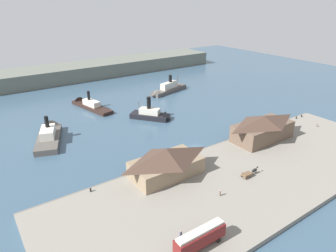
{
  "coord_description": "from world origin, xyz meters",
  "views": [
    {
      "loc": [
        -57.57,
        -66.76,
        45.03
      ],
      "look_at": [
        -0.42,
        15.71,
        2.0
      ],
      "focal_mm": 32.43,
      "sensor_mm": 36.0,
      "label": 1
    }
  ],
  "objects_px": {
    "street_tram": "(200,237)",
    "pedestrian_near_east_shed": "(317,125)",
    "pedestrian_standing_center": "(289,124)",
    "mooring_post_center_east": "(280,123)",
    "mooring_post_west": "(296,118)",
    "ferry_mid_harbor": "(50,134)",
    "mooring_post_east": "(302,116)",
    "pedestrian_walking_west": "(220,193)",
    "mooring_post_center_west": "(91,190)",
    "pedestrian_by_tram": "(181,235)",
    "ferry_moored_west": "(166,90)",
    "ferry_shed_west_terminal": "(166,162)",
    "ferry_shed_customs_shed": "(263,128)",
    "ferry_departing_north": "(154,115)",
    "ferry_outer_harbor": "(87,104)",
    "horse_cart": "(250,173)"
  },
  "relations": [
    {
      "from": "ferry_mid_harbor",
      "to": "street_tram",
      "type": "bearing_deg",
      "value": -82.11
    },
    {
      "from": "pedestrian_near_east_shed",
      "to": "mooring_post_center_west",
      "type": "height_order",
      "value": "pedestrian_near_east_shed"
    },
    {
      "from": "pedestrian_walking_west",
      "to": "pedestrian_near_east_shed",
      "type": "xyz_separation_m",
      "value": [
        58.22,
        10.38,
        -0.03
      ]
    },
    {
      "from": "ferry_shed_west_terminal",
      "to": "street_tram",
      "type": "relative_size",
      "value": 1.73
    },
    {
      "from": "street_tram",
      "to": "mooring_post_center_east",
      "type": "relative_size",
      "value": 12.07
    },
    {
      "from": "street_tram",
      "to": "pedestrian_standing_center",
      "type": "relative_size",
      "value": 6.61
    },
    {
      "from": "ferry_departing_north",
      "to": "ferry_moored_west",
      "type": "height_order",
      "value": "ferry_departing_north"
    },
    {
      "from": "pedestrian_walking_west",
      "to": "ferry_outer_harbor",
      "type": "bearing_deg",
      "value": 91.04
    },
    {
      "from": "mooring_post_center_east",
      "to": "mooring_post_east",
      "type": "distance_m",
      "value": 13.5
    },
    {
      "from": "pedestrian_standing_center",
      "to": "mooring_post_center_west",
      "type": "relative_size",
      "value": 1.83
    },
    {
      "from": "ferry_shed_west_terminal",
      "to": "ferry_moored_west",
      "type": "xyz_separation_m",
      "value": [
        44.19,
        64.57,
        -3.48
      ]
    },
    {
      "from": "ferry_mid_harbor",
      "to": "mooring_post_west",
      "type": "bearing_deg",
      "value": -25.53
    },
    {
      "from": "ferry_shed_customs_shed",
      "to": "ferry_departing_north",
      "type": "distance_m",
      "value": 42.59
    },
    {
      "from": "ferry_mid_harbor",
      "to": "ferry_outer_harbor",
      "type": "xyz_separation_m",
      "value": [
        22.37,
        22.95,
        -0.3
      ]
    },
    {
      "from": "ferry_shed_customs_shed",
      "to": "mooring_post_east",
      "type": "bearing_deg",
      "value": 8.27
    },
    {
      "from": "street_tram",
      "to": "pedestrian_walking_west",
      "type": "xyz_separation_m",
      "value": [
        14.36,
        9.55,
        -1.68
      ]
    },
    {
      "from": "pedestrian_near_east_shed",
      "to": "ferry_departing_north",
      "type": "distance_m",
      "value": 60.96
    },
    {
      "from": "mooring_post_east",
      "to": "ferry_mid_harbor",
      "type": "distance_m",
      "value": 94.89
    },
    {
      "from": "ferry_departing_north",
      "to": "ferry_outer_harbor",
      "type": "distance_m",
      "value": 33.05
    },
    {
      "from": "ferry_moored_west",
      "to": "pedestrian_standing_center",
      "type": "bearing_deg",
      "value": -79.53
    },
    {
      "from": "mooring_post_center_west",
      "to": "ferry_mid_harbor",
      "type": "xyz_separation_m",
      "value": [
        0.84,
        39.84,
        -0.19
      ]
    },
    {
      "from": "mooring_post_west",
      "to": "ferry_mid_harbor",
      "type": "height_order",
      "value": "ferry_mid_harbor"
    },
    {
      "from": "horse_cart",
      "to": "pedestrian_standing_center",
      "type": "xyz_separation_m",
      "value": [
        38.1,
        14.63,
        -0.17
      ]
    },
    {
      "from": "ferry_shed_west_terminal",
      "to": "mooring_post_center_east",
      "type": "xyz_separation_m",
      "value": [
        54.01,
        4.3,
        -3.52
      ]
    },
    {
      "from": "ferry_shed_customs_shed",
      "to": "ferry_shed_west_terminal",
      "type": "bearing_deg",
      "value": 179.96
    },
    {
      "from": "pedestrian_standing_center",
      "to": "mooring_post_center_west",
      "type": "bearing_deg",
      "value": 178.0
    },
    {
      "from": "pedestrian_standing_center",
      "to": "mooring_post_center_east",
      "type": "xyz_separation_m",
      "value": [
        -1.84,
        2.77,
        -0.3
      ]
    },
    {
      "from": "pedestrian_walking_west",
      "to": "pedestrian_standing_center",
      "type": "bearing_deg",
      "value": 18.09
    },
    {
      "from": "pedestrian_by_tram",
      "to": "pedestrian_standing_center",
      "type": "height_order",
      "value": "pedestrian_by_tram"
    },
    {
      "from": "ferry_moored_west",
      "to": "mooring_post_center_east",
      "type": "bearing_deg",
      "value": -80.75
    },
    {
      "from": "street_tram",
      "to": "ferry_shed_west_terminal",
      "type": "bearing_deg",
      "value": 69.61
    },
    {
      "from": "horse_cart",
      "to": "pedestrian_near_east_shed",
      "type": "distance_m",
      "value": 46.48
    },
    {
      "from": "street_tram",
      "to": "pedestrian_near_east_shed",
      "type": "relative_size",
      "value": 7.16
    },
    {
      "from": "ferry_shed_customs_shed",
      "to": "mooring_post_center_east",
      "type": "height_order",
      "value": "ferry_shed_customs_shed"
    },
    {
      "from": "ferry_shed_west_terminal",
      "to": "pedestrian_walking_west",
      "type": "distance_m",
      "value": 16.22
    },
    {
      "from": "ferry_mid_harbor",
      "to": "pedestrian_near_east_shed",
      "type": "bearing_deg",
      "value": -30.64
    },
    {
      "from": "street_tram",
      "to": "ferry_departing_north",
      "type": "relative_size",
      "value": 0.67
    },
    {
      "from": "pedestrian_walking_west",
      "to": "mooring_post_west",
      "type": "bearing_deg",
      "value": 18.16
    },
    {
      "from": "mooring_post_center_east",
      "to": "ferry_departing_north",
      "type": "bearing_deg",
      "value": 134.9
    },
    {
      "from": "horse_cart",
      "to": "ferry_shed_customs_shed",
      "type": "bearing_deg",
      "value": 32.35
    },
    {
      "from": "pedestrian_near_east_shed",
      "to": "mooring_post_center_west",
      "type": "bearing_deg",
      "value": 173.95
    },
    {
      "from": "ferry_departing_north",
      "to": "mooring_post_east",
      "type": "bearing_deg",
      "value": -35.74
    },
    {
      "from": "pedestrian_by_tram",
      "to": "mooring_post_west",
      "type": "relative_size",
      "value": 1.97
    },
    {
      "from": "pedestrian_near_east_shed",
      "to": "ferry_outer_harbor",
      "type": "relative_size",
      "value": 0.06
    },
    {
      "from": "ferry_shed_west_terminal",
      "to": "mooring_post_center_west",
      "type": "height_order",
      "value": "ferry_shed_west_terminal"
    },
    {
      "from": "pedestrian_by_tram",
      "to": "mooring_post_center_west",
      "type": "distance_m",
      "value": 26.35
    },
    {
      "from": "horse_cart",
      "to": "ferry_departing_north",
      "type": "xyz_separation_m",
      "value": [
        2.4,
        51.38,
        -0.47
      ]
    },
    {
      "from": "street_tram",
      "to": "mooring_post_center_east",
      "type": "distance_m",
      "value": 69.45
    },
    {
      "from": "pedestrian_walking_west",
      "to": "ferry_moored_west",
      "type": "distance_m",
      "value": 88.61
    },
    {
      "from": "mooring_post_center_east",
      "to": "ferry_moored_west",
      "type": "relative_size",
      "value": 0.04
    }
  ]
}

